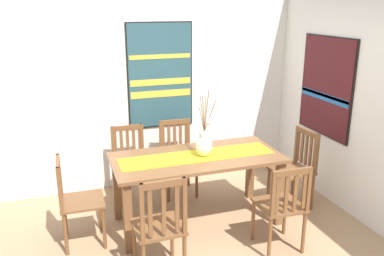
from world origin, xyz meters
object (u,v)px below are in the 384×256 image
at_px(chair_2, 75,199).
at_px(chair_5, 160,226).
at_px(centerpiece_vase, 204,143).
at_px(chair_3, 130,161).
at_px(painting_on_side_wall, 326,87).
at_px(dining_table, 197,166).
at_px(chair_1, 282,205).
at_px(painting_on_back_wall, 160,76).
at_px(chair_0, 177,155).
at_px(chair_4, 296,167).

relative_size(chair_2, chair_5, 0.93).
bearing_deg(chair_5, centerpiece_vase, 47.96).
bearing_deg(chair_3, painting_on_side_wall, -14.45).
xyz_separation_m(dining_table, chair_1, (0.59, -0.78, -0.17)).
height_order(chair_3, chair_5, chair_5).
distance_m(chair_5, painting_on_back_wall, 2.25).
height_order(chair_0, painting_on_side_wall, painting_on_side_wall).
height_order(dining_table, chair_5, chair_5).
xyz_separation_m(chair_1, painting_on_back_wall, (-0.67, 1.96, 0.96)).
relative_size(chair_1, painting_on_side_wall, 0.76).
relative_size(chair_2, chair_3, 1.00).
xyz_separation_m(chair_2, chair_5, (0.65, -0.77, 0.01)).
height_order(chair_2, chair_4, chair_4).
height_order(centerpiece_vase, painting_on_back_wall, painting_on_back_wall).
bearing_deg(chair_2, painting_on_side_wall, 4.32).
xyz_separation_m(chair_0, chair_5, (-0.64, -1.58, 0.01)).
relative_size(centerpiece_vase, chair_3, 0.77).
bearing_deg(chair_1, chair_4, 49.95).
bearing_deg(chair_5, dining_table, 51.99).
distance_m(dining_table, painting_on_back_wall, 1.42).
height_order(chair_5, painting_on_back_wall, painting_on_back_wall).
xyz_separation_m(dining_table, painting_on_back_wall, (-0.08, 1.18, 0.79)).
relative_size(chair_0, chair_5, 0.94).
bearing_deg(painting_on_back_wall, chair_1, -71.16).
bearing_deg(centerpiece_vase, chair_1, -55.21).
height_order(chair_1, chair_4, chair_4).
xyz_separation_m(centerpiece_vase, chair_5, (-0.69, -0.76, -0.42)).
bearing_deg(chair_0, chair_4, -33.86).
xyz_separation_m(chair_0, chair_3, (-0.60, 0.00, -0.01)).
height_order(chair_0, painting_on_back_wall, painting_on_back_wall).
xyz_separation_m(chair_2, painting_on_side_wall, (2.98, 0.23, 0.88)).
xyz_separation_m(dining_table, chair_3, (-0.58, 0.79, -0.17)).
bearing_deg(centerpiece_vase, painting_on_side_wall, 8.04).
distance_m(centerpiece_vase, chair_2, 1.41).
height_order(centerpiece_vase, chair_0, centerpiece_vase).
relative_size(chair_1, chair_3, 1.00).
relative_size(chair_4, painting_on_side_wall, 0.78).
relative_size(chair_3, chair_4, 0.98).
bearing_deg(chair_3, chair_0, -0.25).
xyz_separation_m(chair_3, chair_4, (1.80, -0.81, 0.01)).
bearing_deg(dining_table, chair_2, -179.01).
bearing_deg(chair_4, chair_0, 146.14).
relative_size(dining_table, chair_2, 1.98).
distance_m(chair_1, chair_4, 0.99).
relative_size(dining_table, chair_1, 1.98).
height_order(chair_3, painting_on_side_wall, painting_on_side_wall).
relative_size(dining_table, chair_3, 1.98).
distance_m(chair_4, painting_on_back_wall, 2.01).
relative_size(dining_table, painting_on_side_wall, 1.51).
relative_size(chair_3, painting_on_side_wall, 0.76).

